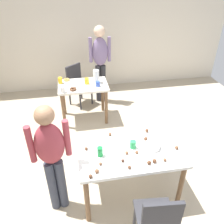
{
  "coord_description": "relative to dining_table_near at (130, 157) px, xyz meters",
  "views": [
    {
      "loc": [
        -0.56,
        -2.31,
        2.67
      ],
      "look_at": [
        -0.07,
        0.43,
        0.9
      ],
      "focal_mm": 37.86,
      "sensor_mm": 36.0,
      "label": 1
    }
  ],
  "objects": [
    {
      "name": "soda_can",
      "position": [
        -0.37,
        -0.02,
        0.16
      ],
      "size": [
        0.07,
        0.07,
        0.12
      ],
      "primitive_type": "cylinder",
      "color": "#198438",
      "rests_on": "dining_table_near"
    },
    {
      "name": "cake_ball_3",
      "position": [
        -0.19,
        0.33,
        0.12
      ],
      "size": [
        0.04,
        0.04,
        0.04
      ],
      "primitive_type": "sphere",
      "color": "brown",
      "rests_on": "dining_table_near"
    },
    {
      "name": "cake_ball_11",
      "position": [
        0.06,
        -0.06,
        0.12
      ],
      "size": [
        0.04,
        0.04,
        0.04
      ],
      "primitive_type": "sphere",
      "color": "brown",
      "rests_on": "dining_table_near"
    },
    {
      "name": "donut_far_1",
      "position": [
        -0.72,
        2.16,
        0.12
      ],
      "size": [
        0.12,
        0.12,
        0.03
      ],
      "primitive_type": "torus",
      "color": "gold",
      "rests_on": "dining_table_far"
    },
    {
      "name": "ground_plane",
      "position": [
        -0.04,
        0.23,
        -0.65
      ],
      "size": [
        6.4,
        6.4,
        0.0
      ],
      "primitive_type": "plane",
      "color": "tan"
    },
    {
      "name": "donut_far_0",
      "position": [
        -0.62,
        1.73,
        0.12
      ],
      "size": [
        0.12,
        0.12,
        0.04
      ],
      "primitive_type": "torus",
      "color": "brown",
      "rests_on": "dining_table_far"
    },
    {
      "name": "dining_table_far",
      "position": [
        -0.43,
        1.93,
        -0.04
      ],
      "size": [
        0.91,
        0.61,
        0.75
      ],
      "color": "silver",
      "rests_on": "ground_plane"
    },
    {
      "name": "chair_near_table",
      "position": [
        0.1,
        -0.76,
        -0.15
      ],
      "size": [
        0.44,
        0.44,
        0.87
      ],
      "color": "#2D2D33",
      "rests_on": "ground_plane"
    },
    {
      "name": "cup_far_2",
      "position": [
        -0.84,
        2.06,
        0.16
      ],
      "size": [
        0.08,
        0.08,
        0.12
      ],
      "primitive_type": "cylinder",
      "color": "yellow",
      "rests_on": "dining_table_far"
    },
    {
      "name": "cake_ball_0",
      "position": [
        -0.44,
        -0.28,
        0.12
      ],
      "size": [
        0.05,
        0.05,
        0.05
      ],
      "primitive_type": "sphere",
      "color": "brown",
      "rests_on": "dining_table_near"
    },
    {
      "name": "cake_ball_9",
      "position": [
        -0.52,
        0.11,
        0.12
      ],
      "size": [
        0.04,
        0.04,
        0.04
      ],
      "primitive_type": "sphere",
      "color": "brown",
      "rests_on": "dining_table_near"
    },
    {
      "name": "mixing_bowl",
      "position": [
        0.28,
        0.0,
        0.13
      ],
      "size": [
        0.19,
        0.19,
        0.06
      ],
      "primitive_type": "cylinder",
      "color": "white",
      "rests_on": "dining_table_near"
    },
    {
      "name": "cake_ball_5",
      "position": [
        0.22,
        -0.24,
        0.12
      ],
      "size": [
        0.05,
        0.05,
        0.05
      ],
      "primitive_type": "sphere",
      "color": "brown",
      "rests_on": "dining_table_near"
    },
    {
      "name": "cake_ball_12",
      "position": [
        -0.38,
        -0.17,
        0.12
      ],
      "size": [
        0.04,
        0.04,
        0.04
      ],
      "primitive_type": "sphere",
      "color": "brown",
      "rests_on": "dining_table_near"
    },
    {
      "name": "cake_ball_2",
      "position": [
        -0.08,
        -0.28,
        0.12
      ],
      "size": [
        0.04,
        0.04,
        0.04
      ],
      "primitive_type": "sphere",
      "color": "brown",
      "rests_on": "dining_table_near"
    },
    {
      "name": "cake_ball_14",
      "position": [
        0.31,
        0.32,
        0.12
      ],
      "size": [
        0.05,
        0.05,
        0.05
      ],
      "primitive_type": "sphere",
      "color": "brown",
      "rests_on": "dining_table_near"
    },
    {
      "name": "cup_far_3",
      "position": [
        -0.79,
        1.68,
        0.15
      ],
      "size": [
        0.09,
        0.09,
        0.1
      ],
      "primitive_type": "cylinder",
      "color": "white",
      "rests_on": "dining_table_far"
    },
    {
      "name": "donut_far_2",
      "position": [
        -0.61,
        1.86,
        0.12
      ],
      "size": [
        0.13,
        0.13,
        0.04
      ],
      "primitive_type": "torus",
      "color": "white",
      "rests_on": "dining_table_far"
    },
    {
      "name": "fork_near",
      "position": [
        0.0,
        0.19,
        0.1
      ],
      "size": [
        0.17,
        0.02,
        0.01
      ],
      "primitive_type": "cube",
      "color": "silver",
      "rests_on": "dining_table_near"
    },
    {
      "name": "cake_ball_1",
      "position": [
        -0.51,
        -0.34,
        0.12
      ],
      "size": [
        0.04,
        0.04,
        0.04
      ],
      "primitive_type": "sphere",
      "color": "brown",
      "rests_on": "dining_table_near"
    },
    {
      "name": "cup_near_0",
      "position": [
        0.05,
        0.05,
        0.15
      ],
      "size": [
        0.07,
        0.07,
        0.1
      ],
      "primitive_type": "cylinder",
      "color": "green",
      "rests_on": "dining_table_near"
    },
    {
      "name": "person_adult_far",
      "position": [
        -0.0,
        2.6,
        0.35
      ],
      "size": [
        0.45,
        0.23,
        1.65
      ],
      "color": "#28282D",
      "rests_on": "ground_plane"
    },
    {
      "name": "cake_ball_7",
      "position": [
        -0.13,
        -0.17,
        0.12
      ],
      "size": [
        0.04,
        0.04,
        0.04
      ],
      "primitive_type": "sphere",
      "color": "#3D2319",
      "rests_on": "dining_table_near"
    },
    {
      "name": "chair_far_table",
      "position": [
        -0.51,
        2.57,
        -0.15
      ],
      "size": [
        0.56,
        0.56,
        0.87
      ],
      "color": "#2D2D33",
      "rests_on": "ground_plane"
    },
    {
      "name": "person_girl_near",
      "position": [
        -0.91,
        -0.05,
        0.25
      ],
      "size": [
        0.46,
        0.24,
        1.5
      ],
      "color": "#383D4C",
      "rests_on": "ground_plane"
    },
    {
      "name": "cake_ball_10",
      "position": [
        0.35,
        -0.24,
        0.12
      ],
      "size": [
        0.04,
        0.04,
        0.04
      ],
      "primitive_type": "sphere",
      "color": "brown",
      "rests_on": "dining_table_near"
    },
    {
      "name": "cake_ball_13",
      "position": [
        0.15,
        -0.26,
        0.12
      ],
      "size": [
        0.05,
        0.05,
        0.05
      ],
      "primitive_type": "sphere",
      "color": "brown",
      "rests_on": "dining_table_near"
    },
    {
      "name": "cake_ball_4",
      "position": [
        0.24,
        0.16,
        0.12
      ],
      "size": [
        0.05,
        0.05,
        0.05
      ],
      "primitive_type": "sphere",
      "color": "brown",
      "rests_on": "dining_table_near"
    },
    {
      "name": "cake_ball_6",
      "position": [
        -0.05,
        -0.05,
        0.12
      ],
      "size": [
        0.04,
        0.04,
        0.04
      ],
      "primitive_type": "sphere",
      "color": "brown",
      "rests_on": "dining_table_near"
    },
    {
      "name": "pitcher_far",
      "position": [
        -0.17,
        1.97,
        0.22
      ],
      "size": [
        0.11,
        0.11,
        0.25
      ],
      "primitive_type": "cylinder",
      "color": "white",
      "rests_on": "dining_table_far"
    },
    {
      "name": "wall_back",
      "position": [
        -0.04,
        3.43,
        0.65
      ],
      "size": [
        6.4,
        0.1,
        2.6
      ],
      "primitive_type": "cube",
      "color": "beige",
      "rests_on": "ground_plane"
    },
    {
      "name": "cup_far_0",
      "position": [
        -0.35,
        1.95,
        0.15
      ],
      "size": [
        0.08,
        0.08,
        0.11
      ],
      "primitive_type": "cylinder",
      "color": "yellow",
      "rests_on": "dining_table_far"
    },
    {
      "name": "dining_table_near",
      "position": [
        0.0,
        0.0,
        0.0
      ],
      "size": [
        1.26,
        0.76,
        0.75
      ],
      "color": "white",
      "rests_on": "ground_plane"
    },
    {
      "name": "cup_far_1",
      "position": [
        -0.16,
        1.81,
        0.15
      ],
      "size": [
        0.08,
        0.08,
        0.1
      ],
      "primitive_type": "cylinder",
      "color": "#3351B2",
      "rests_on": "dining_table_far"
    },
    {
      "name": "cake_ball_8",
      "position": [
        0.56,
        -0.07,
        0.12
      ],
      "size": [
        0.05,
        0.05,
        0.05
      ],
      "primitive_type": "sphere",
      "color": "brown",
      "rests_on": "dining_table_near"
    }
  ]
}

